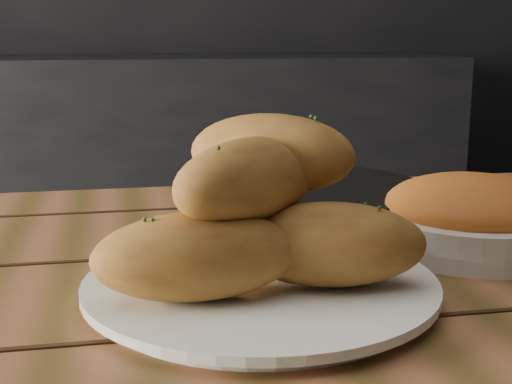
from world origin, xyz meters
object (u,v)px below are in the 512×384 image
plate (260,288)px  skillet (314,202)px  bread_rolls (258,211)px  table (329,381)px  bowl (472,216)px

plate → skillet: bearing=64.6°
bread_rolls → skillet: bearing=64.0°
table → plate: (-0.07, -0.03, 0.11)m
plate → skillet: (0.11, 0.24, 0.01)m
plate → bowl: bowl is taller
bread_rolls → skillet: 0.27m
bowl → bread_rolls: bearing=-157.6°
bread_rolls → skillet: (0.12, 0.24, -0.05)m
bowl → plate: bearing=-156.9°
plate → bowl: size_ratio=1.40×
table → bread_rolls: 0.20m
table → bread_rolls: size_ratio=4.89×
skillet → bread_rolls: bearing=-116.0°
table → plate: bearing=-156.2°
bread_rolls → bowl: bread_rolls is taller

